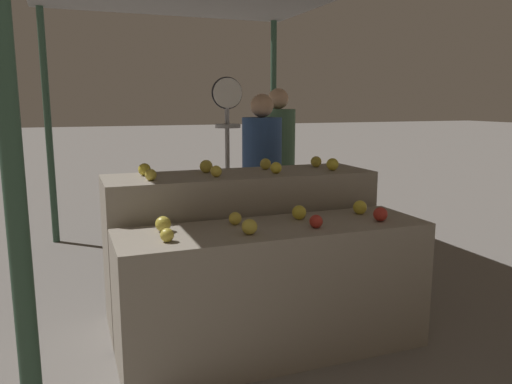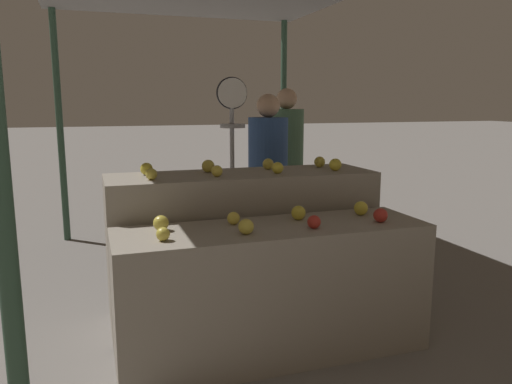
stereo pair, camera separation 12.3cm
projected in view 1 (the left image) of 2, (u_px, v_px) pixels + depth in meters
name	position (u px, v px, depth m)	size (l,w,h in m)	color
ground_plane	(275.00, 351.00, 2.99)	(60.00, 60.00, 0.00)	slate
display_counter_front	(275.00, 290.00, 2.92)	(1.81, 0.55, 0.77)	gray
display_counter_back	(241.00, 244.00, 3.46)	(1.81, 0.55, 1.00)	gray
apple_front_0	(167.00, 235.00, 2.53)	(0.07, 0.07, 0.07)	gold
apple_front_1	(249.00, 227.00, 2.67)	(0.09, 0.09, 0.09)	gold
apple_front_2	(316.00, 221.00, 2.81)	(0.08, 0.08, 0.08)	#B72D23
apple_front_3	(380.00, 214.00, 2.97)	(0.09, 0.09, 0.09)	#B72D23
apple_front_4	(163.00, 224.00, 2.73)	(0.09, 0.09, 0.09)	gold
apple_front_5	(235.00, 218.00, 2.89)	(0.08, 0.08, 0.08)	yellow
apple_front_6	(299.00, 212.00, 3.02)	(0.09, 0.09, 0.09)	gold
apple_front_7	(360.00, 207.00, 3.16)	(0.09, 0.09, 0.09)	gold
apple_back_0	(151.00, 175.00, 3.03)	(0.07, 0.07, 0.07)	gold
apple_back_1	(216.00, 171.00, 3.19)	(0.07, 0.07, 0.07)	yellow
apple_back_2	(276.00, 168.00, 3.34)	(0.08, 0.08, 0.08)	gold
apple_back_3	(332.00, 164.00, 3.49)	(0.09, 0.09, 0.09)	gold
apple_back_4	(144.00, 170.00, 3.24)	(0.08, 0.08, 0.08)	gold
apple_back_5	(206.00, 166.00, 3.37)	(0.09, 0.09, 0.09)	gold
apple_back_6	(266.00, 164.00, 3.54)	(0.08, 0.08, 0.08)	gold
apple_back_7	(316.00, 162.00, 3.67)	(0.08, 0.08, 0.08)	gold
produce_scale	(228.00, 137.00, 3.96)	(0.25, 0.20, 1.67)	#99999E
person_vendor_at_scale	(262.00, 169.00, 4.43)	(0.38, 0.38, 1.54)	#2D2D38
person_customer_left	(278.00, 155.00, 5.24)	(0.44, 0.44, 1.61)	#2D2D38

